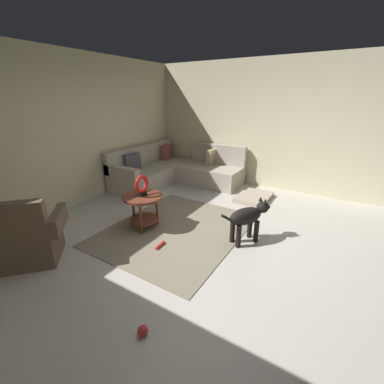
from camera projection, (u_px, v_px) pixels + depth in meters
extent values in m
cube|color=beige|center=(212.00, 250.00, 3.51)|extent=(6.00, 6.00, 0.10)
cube|color=beige|center=(65.00, 133.00, 4.45)|extent=(6.00, 0.12, 2.70)
cube|color=beige|center=(278.00, 126.00, 5.36)|extent=(0.12, 6.00, 2.70)
cube|color=gray|center=(177.00, 229.00, 3.95)|extent=(2.30, 1.90, 0.01)
cube|color=#B2A899|center=(155.00, 175.00, 5.97)|extent=(2.20, 0.85, 0.42)
cube|color=#B2A899|center=(142.00, 155.00, 5.99)|extent=(2.20, 0.14, 0.46)
cube|color=#B2A899|center=(211.00, 175.00, 5.96)|extent=(0.85, 1.40, 0.42)
cube|color=#B2A899|center=(218.00, 154.00, 6.09)|extent=(0.14, 1.40, 0.46)
cube|color=#B2A899|center=(122.00, 172.00, 5.05)|extent=(0.16, 0.85, 0.22)
cube|color=#994C47|center=(167.00, 152.00, 6.54)|extent=(0.39, 0.18, 0.39)
cube|color=#4C4C56|center=(132.00, 163.00, 5.54)|extent=(0.40, 0.19, 0.39)
cube|color=tan|center=(211.00, 157.00, 6.04)|extent=(0.39, 0.18, 0.39)
cube|color=brown|center=(32.00, 245.00, 3.18)|extent=(0.85, 0.85, 0.40)
cube|color=brown|center=(17.00, 223.00, 2.79)|extent=(0.53, 0.51, 0.48)
cube|color=brown|center=(58.00, 220.00, 3.15)|extent=(0.48, 0.50, 0.22)
cylinder|color=brown|center=(143.00, 197.00, 3.84)|extent=(0.60, 0.60, 0.04)
cylinder|color=brown|center=(144.00, 219.00, 3.97)|extent=(0.45, 0.45, 0.02)
cylinder|color=brown|center=(134.00, 210.00, 4.04)|extent=(0.04, 0.04, 0.50)
cylinder|color=brown|center=(141.00, 219.00, 3.73)|extent=(0.04, 0.04, 0.50)
cylinder|color=brown|center=(157.00, 210.00, 4.03)|extent=(0.04, 0.04, 0.50)
cube|color=black|center=(142.00, 194.00, 3.82)|extent=(0.12, 0.08, 0.05)
torus|color=red|center=(142.00, 184.00, 3.76)|extent=(0.28, 0.06, 0.28)
cube|color=#B2A38E|center=(254.00, 197.00, 5.09)|extent=(0.80, 0.60, 0.09)
cylinder|color=black|center=(250.00, 227.00, 3.70)|extent=(0.07, 0.07, 0.32)
cylinder|color=black|center=(256.00, 231.00, 3.58)|extent=(0.07, 0.07, 0.32)
cylinder|color=black|center=(232.00, 232.00, 3.56)|extent=(0.07, 0.07, 0.32)
cylinder|color=black|center=(239.00, 237.00, 3.44)|extent=(0.07, 0.07, 0.32)
ellipsoid|color=black|center=(246.00, 216.00, 3.48)|extent=(0.56, 0.45, 0.24)
sphere|color=black|center=(263.00, 207.00, 3.59)|extent=(0.17, 0.17, 0.17)
ellipsoid|color=black|center=(267.00, 207.00, 3.63)|extent=(0.14, 0.12, 0.07)
cone|color=black|center=(261.00, 199.00, 3.58)|extent=(0.06, 0.06, 0.07)
cone|color=black|center=(265.00, 201.00, 3.51)|extent=(0.06, 0.06, 0.07)
cylinder|color=black|center=(227.00, 218.00, 3.33)|extent=(0.19, 0.13, 0.16)
sphere|color=red|center=(143.00, 331.00, 2.19)|extent=(0.09, 0.09, 0.09)
cylinder|color=red|center=(160.00, 245.00, 3.49)|extent=(0.20, 0.06, 0.05)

